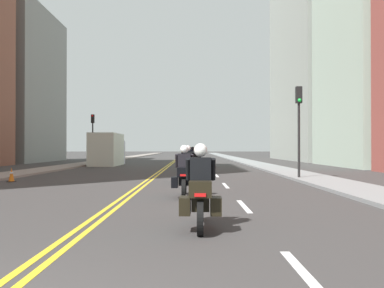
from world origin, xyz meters
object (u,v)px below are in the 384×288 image
object	(u,v)px
motorcycle_0	(200,194)
traffic_light_far	(92,130)
motorcycle_5	(193,159)
motorcycle_1	(184,176)
traffic_cone_0	(11,175)
parked_truck	(107,151)
motorcycle_4	(192,160)
motorcycle_2	(187,168)
traffic_light_near	(298,115)
motorcycle_6	(190,157)
motorcycle_3	(196,163)

from	to	relation	value
motorcycle_0	traffic_light_far	bearing A→B (deg)	108.68
motorcycle_5	motorcycle_1	bearing A→B (deg)	-94.02
motorcycle_0	traffic_cone_0	size ratio (longest dim) A/B	3.17
traffic_cone_0	parked_truck	bearing A→B (deg)	87.75
motorcycle_0	motorcycle_4	world-z (taller)	motorcycle_4
motorcycle_1	motorcycle_2	size ratio (longest dim) A/B	1.00
motorcycle_5	traffic_light_near	xyz separation A→B (m)	(5.03, -13.45, 2.45)
motorcycle_1	motorcycle_6	distance (m)	26.16
motorcycle_0	motorcycle_5	xyz separation A→B (m)	(-0.01, 25.66, 0.00)
motorcycle_1	motorcycle_5	bearing A→B (deg)	89.07
motorcycle_4	traffic_light_near	world-z (taller)	traffic_light_near
traffic_cone_0	motorcycle_1	bearing A→B (deg)	-36.27
motorcycle_1	traffic_light_near	distance (m)	9.26
motorcycle_1	traffic_cone_0	world-z (taller)	motorcycle_1
traffic_cone_0	traffic_light_far	distance (m)	20.12
motorcycle_3	traffic_cone_0	xyz separation A→B (m)	(-8.41, -5.05, -0.35)
traffic_light_far	motorcycle_0	bearing A→B (deg)	-72.98
motorcycle_0	motorcycle_2	bearing A→B (deg)	93.60
motorcycle_0	traffic_light_near	bearing A→B (deg)	69.32
motorcycle_1	motorcycle_0	bearing A→B (deg)	-85.26
motorcycle_1	parked_truck	world-z (taller)	parked_truck
motorcycle_5	parked_truck	size ratio (longest dim) A/B	0.34
motorcycle_0	parked_truck	world-z (taller)	parked_truck
motorcycle_0	motorcycle_1	xyz separation A→B (m)	(-0.41, 5.11, -0.00)
motorcycle_0	motorcycle_3	size ratio (longest dim) A/B	0.94
motorcycle_3	parked_truck	world-z (taller)	parked_truck
motorcycle_1	parked_truck	size ratio (longest dim) A/B	0.33
motorcycle_6	parked_truck	bearing A→B (deg)	-163.58
motorcycle_0	traffic_light_far	size ratio (longest dim) A/B	0.44
traffic_light_far	motorcycle_4	bearing A→B (deg)	-46.30
motorcycle_1	traffic_cone_0	distance (m)	9.84
motorcycle_6	traffic_light_near	bearing A→B (deg)	-75.36
motorcycle_4	motorcycle_0	bearing A→B (deg)	-92.86
motorcycle_2	motorcycle_3	xyz separation A→B (m)	(0.43, 5.57, 0.02)
motorcycle_2	motorcycle_4	distance (m)	10.64
motorcycle_3	motorcycle_0	bearing A→B (deg)	-90.00
motorcycle_2	motorcycle_5	xyz separation A→B (m)	(0.34, 15.24, 0.00)
motorcycle_4	traffic_cone_0	xyz separation A→B (m)	(-8.23, -10.12, -0.34)
motorcycle_0	motorcycle_2	size ratio (longest dim) A/B	0.97
motorcycle_5	motorcycle_6	bearing A→B (deg)	90.07
motorcycle_3	parked_truck	distance (m)	15.12
motorcycle_1	parked_truck	bearing A→B (deg)	107.01
motorcycle_0	motorcycle_6	size ratio (longest dim) A/B	0.91
motorcycle_3	traffic_light_near	size ratio (longest dim) A/B	0.49
motorcycle_6	motorcycle_0	bearing A→B (deg)	-90.40
motorcycle_2	motorcycle_3	distance (m)	5.59
motorcycle_4	parked_truck	xyz separation A→B (m)	(-7.52, 7.92, 0.61)
motorcycle_5	motorcycle_6	size ratio (longest dim) A/B	0.97
motorcycle_4	traffic_light_far	xyz separation A→B (m)	(-9.32, 9.76, 2.57)
motorcycle_2	traffic_cone_0	bearing A→B (deg)	174.27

